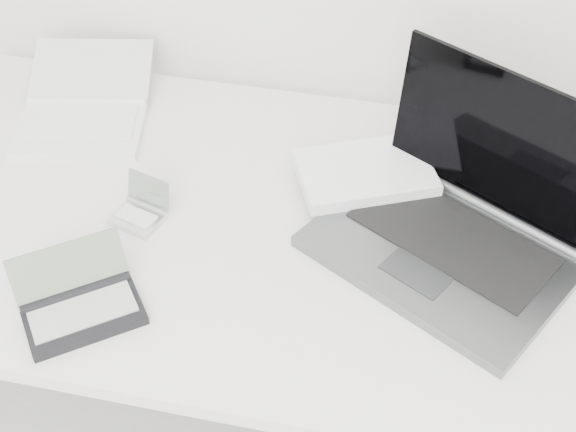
% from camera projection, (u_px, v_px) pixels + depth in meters
% --- Properties ---
extents(desk, '(1.60, 0.80, 0.73)m').
position_uv_depth(desk, '(309.00, 245.00, 1.47)').
color(desk, white).
rests_on(desk, ground).
extents(laptop_large, '(0.57, 0.51, 0.29)m').
position_uv_depth(laptop_large, '(439.00, 212.00, 1.40)').
color(laptop_large, slate).
rests_on(laptop_large, desk).
extents(netbook_open_white, '(0.31, 0.37, 0.08)m').
position_uv_depth(netbook_open_white, '(83.00, 112.00, 1.65)').
color(netbook_open_white, white).
rests_on(netbook_open_white, desk).
extents(pda_silver, '(0.11, 0.11, 0.07)m').
position_uv_depth(pda_silver, '(141.00, 211.00, 1.44)').
color(pda_silver, silver).
rests_on(pda_silver, desk).
extents(palmtop_charcoal, '(0.23, 0.22, 0.10)m').
position_uv_depth(palmtop_charcoal, '(80.00, 304.00, 1.28)').
color(palmtop_charcoal, black).
rests_on(palmtop_charcoal, desk).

